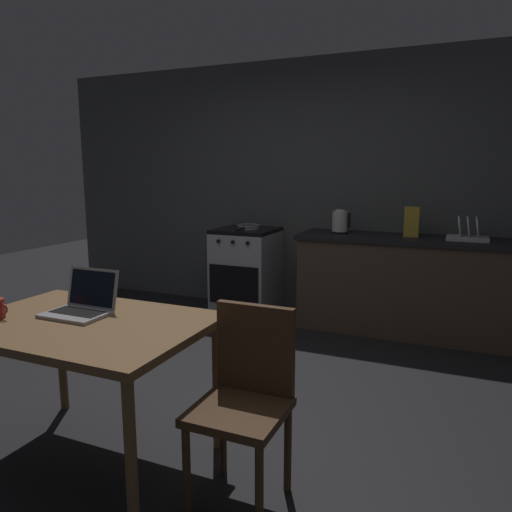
{
  "coord_description": "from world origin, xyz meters",
  "views": [
    {
      "loc": [
        1.6,
        -2.47,
        1.49
      ],
      "look_at": [
        0.23,
        0.66,
        0.88
      ],
      "focal_mm": 33.78,
      "sensor_mm": 36.0,
      "label": 1
    }
  ],
  "objects_px": {
    "dish_rack": "(468,235)",
    "dining_table": "(84,335)",
    "frying_pan": "(248,227)",
    "laptop": "(81,305)",
    "cereal_box": "(412,222)",
    "electric_kettle": "(340,222)",
    "stove_oven": "(246,271)",
    "chair": "(246,391)"
  },
  "relations": [
    {
      "from": "laptop",
      "to": "dish_rack",
      "type": "distance_m",
      "value": 3.24
    },
    {
      "from": "chair",
      "to": "stove_oven",
      "type": "bearing_deg",
      "value": 127.23
    },
    {
      "from": "dining_table",
      "to": "frying_pan",
      "type": "height_order",
      "value": "frying_pan"
    },
    {
      "from": "frying_pan",
      "to": "dish_rack",
      "type": "xyz_separation_m",
      "value": [
        2.08,
        0.03,
        0.02
      ]
    },
    {
      "from": "dining_table",
      "to": "laptop",
      "type": "distance_m",
      "value": 0.18
    },
    {
      "from": "electric_kettle",
      "to": "dish_rack",
      "type": "relative_size",
      "value": 0.68
    },
    {
      "from": "chair",
      "to": "dish_rack",
      "type": "bearing_deg",
      "value": 84.19
    },
    {
      "from": "electric_kettle",
      "to": "cereal_box",
      "type": "distance_m",
      "value": 0.65
    },
    {
      "from": "stove_oven",
      "to": "dining_table",
      "type": "bearing_deg",
      "value": -82.24
    },
    {
      "from": "dining_table",
      "to": "frying_pan",
      "type": "relative_size",
      "value": 2.93
    },
    {
      "from": "stove_oven",
      "to": "dining_table",
      "type": "relative_size",
      "value": 0.74
    },
    {
      "from": "frying_pan",
      "to": "dish_rack",
      "type": "distance_m",
      "value": 2.08
    },
    {
      "from": "dining_table",
      "to": "dish_rack",
      "type": "xyz_separation_m",
      "value": [
        1.74,
        2.76,
        0.26
      ]
    },
    {
      "from": "laptop",
      "to": "frying_pan",
      "type": "relative_size",
      "value": 0.77
    },
    {
      "from": "laptop",
      "to": "dish_rack",
      "type": "relative_size",
      "value": 0.94
    },
    {
      "from": "frying_pan",
      "to": "dish_rack",
      "type": "relative_size",
      "value": 1.22
    },
    {
      "from": "frying_pan",
      "to": "dining_table",
      "type": "bearing_deg",
      "value": -82.95
    },
    {
      "from": "chair",
      "to": "dish_rack",
      "type": "xyz_separation_m",
      "value": [
        0.89,
        2.67,
        0.43
      ]
    },
    {
      "from": "laptop",
      "to": "chair",
      "type": "bearing_deg",
      "value": -8.26
    },
    {
      "from": "frying_pan",
      "to": "laptop",
      "type": "bearing_deg",
      "value": -84.71
    },
    {
      "from": "stove_oven",
      "to": "cereal_box",
      "type": "height_order",
      "value": "cereal_box"
    },
    {
      "from": "dining_table",
      "to": "dish_rack",
      "type": "bearing_deg",
      "value": 57.76
    },
    {
      "from": "stove_oven",
      "to": "dining_table",
      "type": "distance_m",
      "value": 2.79
    },
    {
      "from": "electric_kettle",
      "to": "dish_rack",
      "type": "bearing_deg",
      "value": 0.0
    },
    {
      "from": "dining_table",
      "to": "electric_kettle",
      "type": "xyz_separation_m",
      "value": [
        0.61,
        2.76,
        0.33
      ]
    },
    {
      "from": "stove_oven",
      "to": "laptop",
      "type": "distance_m",
      "value": 2.7
    },
    {
      "from": "chair",
      "to": "electric_kettle",
      "type": "distance_m",
      "value": 2.73
    },
    {
      "from": "cereal_box",
      "to": "stove_oven",
      "type": "bearing_deg",
      "value": -179.22
    },
    {
      "from": "stove_oven",
      "to": "dining_table",
      "type": "xyz_separation_m",
      "value": [
        0.38,
        -2.75,
        0.23
      ]
    },
    {
      "from": "chair",
      "to": "electric_kettle",
      "type": "bearing_deg",
      "value": 107.62
    },
    {
      "from": "dish_rack",
      "to": "cereal_box",
      "type": "bearing_deg",
      "value": 177.57
    },
    {
      "from": "dish_rack",
      "to": "dining_table",
      "type": "bearing_deg",
      "value": -122.24
    },
    {
      "from": "electric_kettle",
      "to": "dish_rack",
      "type": "xyz_separation_m",
      "value": [
        1.12,
        0.0,
        -0.06
      ]
    },
    {
      "from": "dish_rack",
      "to": "frying_pan",
      "type": "bearing_deg",
      "value": -179.2
    },
    {
      "from": "stove_oven",
      "to": "electric_kettle",
      "type": "distance_m",
      "value": 1.14
    },
    {
      "from": "frying_pan",
      "to": "stove_oven",
      "type": "bearing_deg",
      "value": 145.2
    },
    {
      "from": "stove_oven",
      "to": "cereal_box",
      "type": "xyz_separation_m",
      "value": [
        1.64,
        0.02,
        0.59
      ]
    },
    {
      "from": "dish_rack",
      "to": "laptop",
      "type": "bearing_deg",
      "value": -124.45
    },
    {
      "from": "laptop",
      "to": "electric_kettle",
      "type": "height_order",
      "value": "electric_kettle"
    },
    {
      "from": "chair",
      "to": "laptop",
      "type": "xyz_separation_m",
      "value": [
        -0.94,
        0.0,
        0.29
      ]
    },
    {
      "from": "electric_kettle",
      "to": "frying_pan",
      "type": "bearing_deg",
      "value": -178.26
    },
    {
      "from": "cereal_box",
      "to": "dish_rack",
      "type": "relative_size",
      "value": 0.8
    }
  ]
}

